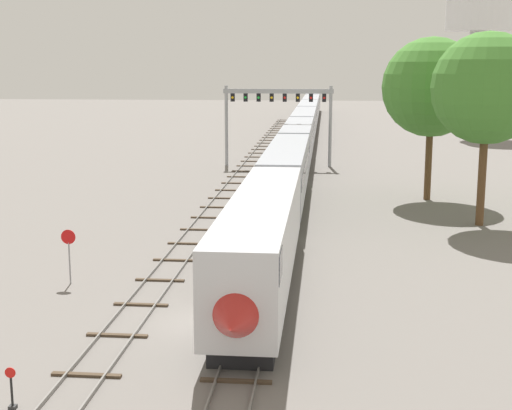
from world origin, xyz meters
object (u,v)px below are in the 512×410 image
at_px(signal_gantry, 278,107).
at_px(stop_sign, 69,249).
at_px(trackside_tree_left, 432,87).
at_px(trackside_tree_mid, 487,89).
at_px(passenger_train, 304,126).
at_px(switch_stand, 12,394).
at_px(water_tower, 479,19).

bearing_deg(signal_gantry, stop_sign, -99.66).
height_order(signal_gantry, trackside_tree_left, trackside_tree_left).
xyz_separation_m(trackside_tree_left, trackside_tree_mid, (2.37, -9.79, 0.23)).
bearing_deg(passenger_train, stop_sign, -98.41).
height_order(stop_sign, trackside_tree_mid, trackside_tree_mid).
xyz_separation_m(switch_stand, stop_sign, (-2.90, 13.81, 1.35)).
distance_m(trackside_tree_left, trackside_tree_mid, 10.08).
bearing_deg(switch_stand, stop_sign, 101.86).
distance_m(signal_gantry, water_tower, 48.18).
distance_m(switch_stand, trackside_tree_left, 45.06).
bearing_deg(switch_stand, trackside_tree_mid, 55.18).
bearing_deg(stop_sign, signal_gantry, 80.34).
height_order(signal_gantry, water_tower, water_tower).
relative_size(stop_sign, trackside_tree_left, 0.21).
distance_m(signal_gantry, trackside_tree_left, 23.91).
xyz_separation_m(passenger_train, stop_sign, (-10.00, -67.60, -0.74)).
bearing_deg(water_tower, passenger_train, -149.72).
bearing_deg(stop_sign, water_tower, 66.46).
height_order(passenger_train, stop_sign, passenger_train).
bearing_deg(stop_sign, trackside_tree_left, 50.56).
xyz_separation_m(water_tower, trackside_tree_mid, (-12.13, -66.39, -8.34)).
relative_size(passenger_train, trackside_tree_mid, 11.75).
relative_size(signal_gantry, water_tower, 0.53).
height_order(passenger_train, water_tower, water_tower).
height_order(water_tower, stop_sign, water_tower).
relative_size(signal_gantry, stop_sign, 4.20).
relative_size(passenger_train, signal_gantry, 13.03).
height_order(passenger_train, switch_stand, passenger_train).
distance_m(passenger_train, trackside_tree_left, 43.48).
xyz_separation_m(switch_stand, trackside_tree_left, (18.68, 40.05, 8.79)).
relative_size(signal_gantry, switch_stand, 8.29).
relative_size(switch_stand, stop_sign, 0.51).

